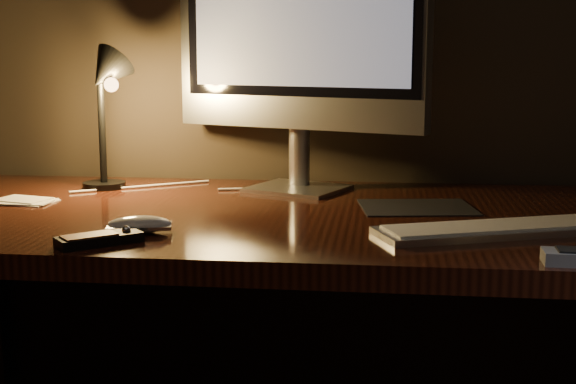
# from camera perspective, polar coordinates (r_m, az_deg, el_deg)

# --- Properties ---
(desk) EXTENTS (1.60, 0.75, 0.75)m
(desk) POSITION_cam_1_polar(r_m,az_deg,el_deg) (1.61, -0.46, -5.38)
(desk) COLOR #39160C
(desk) RESTS_ON ground
(monitor) EXTENTS (0.55, 0.26, 0.61)m
(monitor) POSITION_cam_1_polar(r_m,az_deg,el_deg) (1.72, 0.70, 12.12)
(monitor) COLOR silver
(monitor) RESTS_ON desk
(keyboard) EXTENTS (0.42, 0.25, 0.02)m
(keyboard) POSITION_cam_1_polar(r_m,az_deg,el_deg) (1.37, 14.58, -2.55)
(keyboard) COLOR silver
(keyboard) RESTS_ON desk
(mousepad) EXTENTS (0.24, 0.20, 0.00)m
(mousepad) POSITION_cam_1_polar(r_m,az_deg,el_deg) (1.57, 9.15, -1.08)
(mousepad) COLOR black
(mousepad) RESTS_ON desk
(mouse) EXTENTS (0.12, 0.08, 0.02)m
(mouse) POSITION_cam_1_polar(r_m,az_deg,el_deg) (1.35, -10.50, -2.46)
(mouse) COLOR white
(mouse) RESTS_ON desk
(media_remote) EXTENTS (0.13, 0.12, 0.02)m
(media_remote) POSITION_cam_1_polar(r_m,az_deg,el_deg) (1.29, -13.28, -3.26)
(media_remote) COLOR black
(media_remote) RESTS_ON desk
(papers) EXTENTS (0.13, 0.10, 0.01)m
(papers) POSITION_cam_1_polar(r_m,az_deg,el_deg) (1.69, -18.35, -0.60)
(papers) COLOR white
(papers) RESTS_ON desk
(desk_lamp) EXTENTS (0.15, 0.16, 0.32)m
(desk_lamp) POSITION_cam_1_polar(r_m,az_deg,el_deg) (1.77, -12.85, 6.93)
(desk_lamp) COLOR black
(desk_lamp) RESTS_ON desk
(cable) EXTENTS (0.57, 0.25, 0.01)m
(cable) POSITION_cam_1_polar(r_m,az_deg,el_deg) (1.77, -5.38, 0.29)
(cable) COLOR white
(cable) RESTS_ON desk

